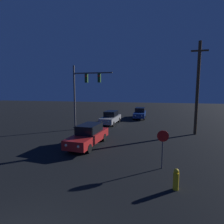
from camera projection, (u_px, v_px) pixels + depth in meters
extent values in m
cube|color=#B21E1E|center=(88.00, 137.00, 13.38)|extent=(1.96, 4.88, 0.65)
cube|color=black|center=(89.00, 128.00, 13.52)|extent=(1.53, 2.36, 0.66)
cylinder|color=black|center=(89.00, 149.00, 11.79)|extent=(0.22, 0.63, 0.62)
cylinder|color=black|center=(70.00, 146.00, 12.24)|extent=(0.22, 0.63, 0.62)
cylinder|color=black|center=(104.00, 137.00, 14.60)|extent=(0.22, 0.63, 0.62)
cylinder|color=black|center=(88.00, 136.00, 15.04)|extent=(0.22, 0.63, 0.62)
sphere|color=#F9EFC6|center=(78.00, 147.00, 10.96)|extent=(0.18, 0.18, 0.18)
sphere|color=#F9EFC6|center=(66.00, 145.00, 11.22)|extent=(0.18, 0.18, 0.18)
cube|color=#99999E|center=(111.00, 119.00, 22.16)|extent=(1.82, 4.84, 0.65)
cube|color=black|center=(111.00, 114.00, 22.31)|extent=(1.47, 2.32, 0.66)
cylinder|color=black|center=(113.00, 124.00, 20.59)|extent=(0.20, 0.63, 0.62)
cylinder|color=black|center=(101.00, 123.00, 20.99)|extent=(0.20, 0.63, 0.62)
cylinder|color=black|center=(119.00, 120.00, 23.41)|extent=(0.20, 0.63, 0.62)
cylinder|color=black|center=(108.00, 119.00, 23.81)|extent=(0.20, 0.63, 0.62)
sphere|color=#F9EFC6|center=(108.00, 122.00, 19.73)|extent=(0.18, 0.18, 0.18)
sphere|color=#F9EFC6|center=(101.00, 121.00, 19.97)|extent=(0.18, 0.18, 0.18)
cube|color=navy|center=(140.00, 114.00, 26.66)|extent=(1.64, 4.78, 0.65)
cube|color=black|center=(140.00, 110.00, 26.81)|extent=(1.38, 2.27, 0.66)
cylinder|color=black|center=(144.00, 118.00, 25.10)|extent=(0.18, 0.62, 0.62)
cylinder|color=black|center=(134.00, 117.00, 25.44)|extent=(0.18, 0.62, 0.62)
cylinder|color=black|center=(145.00, 115.00, 27.95)|extent=(0.18, 0.62, 0.62)
cylinder|color=black|center=(136.00, 115.00, 28.30)|extent=(0.18, 0.62, 0.62)
sphere|color=#F9EFC6|center=(142.00, 116.00, 24.22)|extent=(0.18, 0.18, 0.18)
sphere|color=#F9EFC6|center=(135.00, 116.00, 24.43)|extent=(0.18, 0.18, 0.18)
cylinder|color=#4C4C51|center=(75.00, 98.00, 18.57)|extent=(0.18, 0.18, 6.81)
cube|color=#4C4C51|center=(93.00, 73.00, 17.78)|extent=(4.16, 0.12, 0.12)
cube|color=#1E471E|center=(86.00, 78.00, 18.00)|extent=(0.28, 0.28, 0.90)
cylinder|color=red|center=(86.00, 76.00, 17.83)|extent=(0.20, 0.02, 0.20)
cube|color=#1E471E|center=(99.00, 78.00, 17.68)|extent=(0.28, 0.28, 0.90)
cylinder|color=red|center=(99.00, 76.00, 17.51)|extent=(0.20, 0.02, 0.20)
cylinder|color=#4C4C51|center=(162.00, 150.00, 9.36)|extent=(0.07, 0.07, 2.11)
cylinder|color=red|center=(163.00, 136.00, 9.25)|extent=(0.61, 0.03, 0.61)
cylinder|color=#4C3823|center=(197.00, 89.00, 16.40)|extent=(0.28, 0.28, 8.71)
cube|color=#4C3823|center=(200.00, 51.00, 15.98)|extent=(1.50, 0.14, 0.14)
cylinder|color=gold|center=(176.00, 181.00, 7.41)|extent=(0.24, 0.24, 0.75)
sphere|color=gold|center=(176.00, 171.00, 7.36)|extent=(0.22, 0.22, 0.22)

